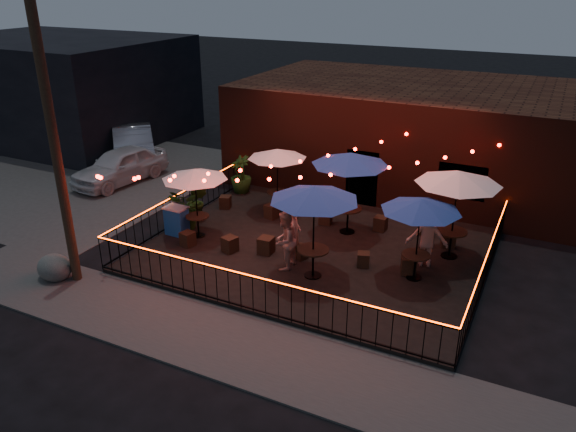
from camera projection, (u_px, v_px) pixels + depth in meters
name	position (u px, v px, depth m)	size (l,w,h in m)	color
ground	(288.00, 281.00, 15.87)	(110.00, 110.00, 0.00)	black
patio	(317.00, 250.00, 17.48)	(10.00, 8.00, 0.15)	black
sidewalk	(227.00, 343.00, 13.19)	(18.00, 2.50, 0.05)	#413F3C
parking_lot	(79.00, 176.00, 24.04)	(11.00, 12.00, 0.02)	#413F3C
brick_building	(419.00, 133.00, 22.88)	(14.00, 8.00, 4.00)	black
background_building	(59.00, 87.00, 29.60)	(12.00, 9.00, 5.00)	black
utility_pole	(54.00, 144.00, 14.34)	(0.26, 0.26, 8.00)	#382116
fence_front	(253.00, 294.00, 13.96)	(10.00, 0.04, 1.04)	black
fence_left	(184.00, 206.00, 19.29)	(0.04, 8.00, 1.04)	black
fence_right	(486.00, 268.00, 15.21)	(0.04, 8.00, 1.04)	black
festoon_lights	(283.00, 174.00, 16.68)	(10.02, 8.72, 1.32)	#FF0E06
cafe_table_0	(195.00, 175.00, 17.43)	(2.74, 2.74, 2.29)	black
cafe_table_1	(277.00, 154.00, 19.42)	(2.39, 2.39, 2.29)	black
cafe_table_2	(314.00, 195.00, 14.87)	(2.45, 2.45, 2.69)	black
cafe_table_3	(350.00, 160.00, 17.55)	(2.96, 2.96, 2.72)	black
cafe_table_4	(421.00, 206.00, 14.86)	(2.25, 2.25, 2.39)	black
cafe_table_5	(459.00, 179.00, 15.95)	(2.93, 2.93, 2.72)	black
bistro_chair_0	(188.00, 239.00, 17.52)	(0.38, 0.38, 0.45)	black
bistro_chair_1	(230.00, 244.00, 17.15)	(0.40, 0.40, 0.48)	black
bistro_chair_2	(225.00, 202.00, 20.36)	(0.38, 0.38, 0.45)	black
bistro_chair_3	(272.00, 211.00, 19.51)	(0.41, 0.41, 0.49)	black
bistro_chair_4	(266.00, 245.00, 17.05)	(0.43, 0.43, 0.51)	black
bistro_chair_5	(301.00, 252.00, 16.76)	(0.35, 0.35, 0.42)	black
bistro_chair_6	(326.00, 217.00, 19.08)	(0.40, 0.40, 0.47)	black
bistro_chair_7	(381.00, 223.00, 18.58)	(0.40, 0.40, 0.47)	black
bistro_chair_8	(363.00, 259.00, 16.31)	(0.35, 0.35, 0.41)	black
bistro_chair_9	(409.00, 265.00, 15.90)	(0.42, 0.42, 0.50)	black
bistro_chair_10	(426.00, 228.00, 18.31)	(0.36, 0.36, 0.42)	black
bistro_chair_11	(448.00, 239.00, 17.45)	(0.41, 0.41, 0.49)	black
patron_a	(294.00, 233.00, 16.61)	(0.57, 0.37, 1.56)	tan
patron_b	(285.00, 241.00, 15.93)	(0.85, 0.66, 1.75)	#CC9F8D
patron_c	(427.00, 236.00, 16.09)	(1.20, 0.69, 1.86)	tan
potted_shrub_a	(187.00, 209.00, 18.50)	(1.27, 1.10, 1.41)	#1B380F
potted_shrub_b	(197.00, 201.00, 19.24)	(0.73, 0.59, 1.33)	#0B360D
potted_shrub_c	(241.00, 174.00, 21.64)	(0.81, 0.81, 1.45)	#153812
cooler	(177.00, 220.00, 18.20)	(0.74, 0.54, 0.96)	#1956AC
boulder	(54.00, 268.00, 15.82)	(0.95, 0.81, 0.74)	#4D4E48
car_white	(120.00, 166.00, 23.09)	(1.71, 4.24, 1.45)	white
car_silver	(133.00, 145.00, 25.56)	(1.70, 4.88, 1.61)	#92939A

